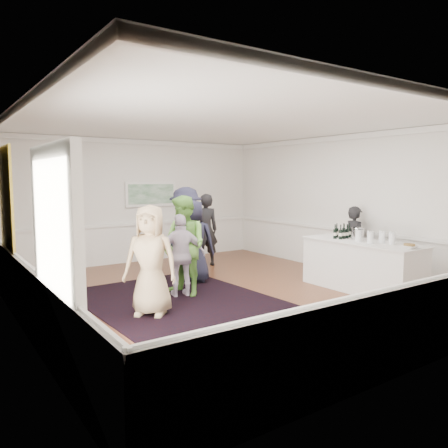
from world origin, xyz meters
TOP-DOWN VIEW (x-y plane):
  - floor at (0.00, 0.00)m, footprint 8.00×8.00m
  - ceiling at (0.00, 0.00)m, footprint 7.00×8.00m
  - wall_left at (-3.50, 0.00)m, footprint 0.02×8.00m
  - wall_right at (3.50, 0.00)m, footprint 0.02×8.00m
  - wall_back at (0.00, 4.00)m, footprint 7.00×0.02m
  - wall_front at (0.00, -4.00)m, footprint 7.00×0.02m
  - wainscoting at (0.00, 0.00)m, footprint 7.00×8.00m
  - mirror at (-3.45, 1.30)m, footprint 0.05×1.25m
  - doorway at (-3.45, -1.90)m, footprint 0.10×1.78m
  - landscape_painting at (0.40, 3.95)m, footprint 1.44×0.06m
  - area_rug at (-0.91, -0.02)m, footprint 3.17×4.08m
  - serving_table at (2.42, -1.32)m, footprint 0.91×2.41m
  - bartender at (3.20, -0.51)m, footprint 0.49×0.64m
  - guest_tan at (-1.65, -0.41)m, footprint 1.03×1.01m
  - guest_green at (-0.62, 0.32)m, footprint 0.93×1.07m
  - guest_lilac at (-0.70, 0.29)m, footprint 0.97×0.60m
  - guest_dark_a at (0.22, 1.75)m, footprint 1.49×1.33m
  - guest_dark_b at (1.18, 2.49)m, footprint 0.75×0.59m
  - guest_navy at (0.05, 1.13)m, footprint 1.02×0.95m
  - wine_bottles at (2.44, -0.80)m, footprint 0.47×0.29m
  - juice_pitchers at (2.42, -1.62)m, footprint 0.39×0.66m
  - ice_bucket at (2.49, -1.15)m, footprint 0.26×0.26m
  - nut_bowl at (2.39, -2.34)m, footprint 0.29×0.29m

SIDE VIEW (x-z plane):
  - floor at x=0.00m, z-range 0.00..0.00m
  - area_rug at x=-0.91m, z-range 0.00..0.02m
  - serving_table at x=2.42m, z-range 0.00..0.98m
  - wainscoting at x=0.00m, z-range 0.00..1.00m
  - guest_lilac at x=-0.70m, z-range 0.00..1.55m
  - bartender at x=3.20m, z-range 0.00..1.59m
  - guest_navy at x=0.05m, z-range 0.00..1.75m
  - guest_tan at x=-1.65m, z-range 0.00..1.78m
  - guest_dark_b at x=1.18m, z-range 0.00..1.81m
  - guest_green at x=-0.62m, z-range 0.00..1.88m
  - guest_dark_a at x=0.22m, z-range 0.00..2.00m
  - nut_bowl at x=2.39m, z-range 0.98..1.05m
  - ice_bucket at x=2.49m, z-range 0.97..1.21m
  - juice_pitchers at x=2.42m, z-range 0.98..1.22m
  - wine_bottles at x=2.44m, z-range 0.98..1.29m
  - doorway at x=-3.45m, z-range 0.14..2.70m
  - wall_left at x=-3.50m, z-range 0.00..3.20m
  - wall_right at x=3.50m, z-range 0.00..3.20m
  - wall_back at x=0.00m, z-range 0.00..3.20m
  - wall_front at x=0.00m, z-range 0.00..3.20m
  - landscape_painting at x=0.40m, z-range 1.45..2.11m
  - mirror at x=-3.45m, z-range 0.88..2.73m
  - ceiling at x=0.00m, z-range 3.19..3.21m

